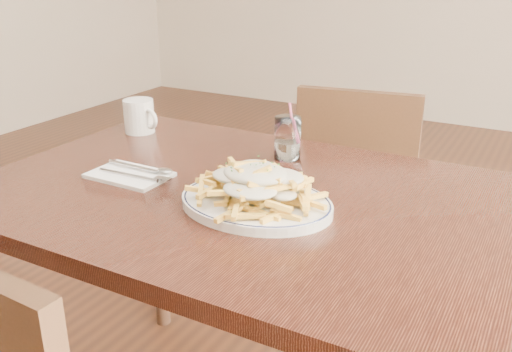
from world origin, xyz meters
The scene contains 8 objects.
table centered at (0.00, 0.00, 0.67)m, with size 1.20×0.80×0.75m.
chair_far centered at (0.00, 0.76, 0.48)m, with size 0.44×0.44×0.84m.
fries_plate centered at (0.06, -0.07, 0.76)m, with size 0.37×0.34×0.02m.
loaded_fries centered at (0.06, -0.07, 0.81)m, with size 0.30×0.27×0.08m.
napkin centered at (-0.28, -0.06, 0.75)m, with size 0.18×0.12×0.01m, color white.
cutlery centered at (-0.28, -0.05, 0.76)m, with size 0.21×0.08×0.01m.
water_glass centered at (-0.02, 0.24, 0.80)m, with size 0.07×0.07×0.15m.
coffee_mug centered at (-0.49, 0.24, 0.80)m, with size 0.12×0.09×0.10m.
Camera 1 is at (0.57, -0.99, 1.23)m, focal length 40.00 mm.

